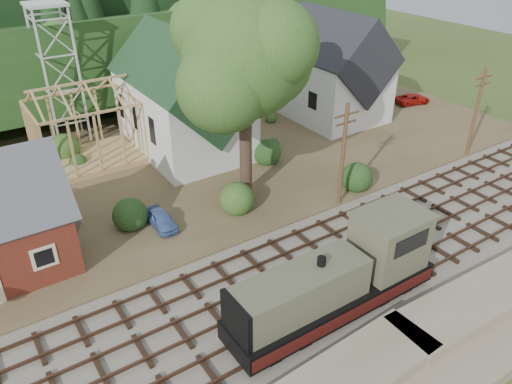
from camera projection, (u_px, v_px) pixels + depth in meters
ground at (308, 278)px, 29.80m from camera, size 140.00×140.00×0.00m
embankment at (421, 375)px, 23.68m from camera, size 64.00×5.00×1.60m
railroad_bed at (308, 277)px, 29.76m from camera, size 64.00×11.00×0.16m
village_flat at (176, 163)px, 42.70m from camera, size 64.00×26.00×0.30m
hillside at (89, 90)px, 60.08m from camera, size 70.00×28.96×12.74m
ridge at (54, 60)px, 71.61m from camera, size 80.00×20.00×12.00m
church at (184, 97)px, 42.36m from camera, size 8.40×15.17×13.00m
farmhouse at (332, 72)px, 49.71m from camera, size 8.40×10.80×10.60m
timber_frame at (86, 130)px, 41.15m from camera, size 8.20×6.20×6.99m
lattice_tower at (50, 32)px, 42.09m from camera, size 3.20×3.20×12.12m
big_tree at (246, 64)px, 33.00m from camera, size 10.90×8.40×14.70m
telegraph_pole_near at (343, 154)px, 34.79m from camera, size 2.20×0.28×8.00m
telegraph_pole_far at (476, 112)px, 41.99m from camera, size 2.20×0.28×8.00m
locomotive at (341, 279)px, 26.39m from camera, size 12.29×3.07×4.91m
car_blue at (161, 219)px, 33.80m from camera, size 1.40×3.37×1.14m
car_red at (412, 99)px, 54.82m from camera, size 4.23×2.63×1.09m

